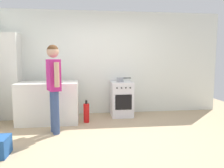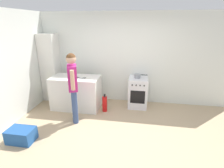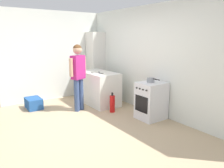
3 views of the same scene
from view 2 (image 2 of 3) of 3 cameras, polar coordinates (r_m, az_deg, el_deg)
The scene contains 13 objects.
ground_plane at distance 3.87m, azimuth 2.08°, elevation -17.01°, with size 8.00×8.00×0.00m, color tan.
back_wall at distance 5.15m, azimuth 5.11°, elevation 8.21°, with size 6.00×0.10×2.60m, color silver.
side_wall_left at distance 4.69m, azimuth -30.37°, elevation 4.50°, with size 0.10×3.10×2.60m, color silver.
counter_unit at distance 4.98m, azimuth -11.61°, elevation -2.75°, with size 1.30×0.70×0.90m, color silver.
oven_left at distance 5.03m, azimuth 8.45°, elevation -2.62°, with size 0.52×0.62×0.85m.
pot at distance 4.86m, azimuth 8.33°, elevation 2.60°, with size 0.35×0.17×0.11m.
knife_chef at distance 4.74m, azimuth -10.52°, elevation 2.02°, with size 0.30×0.16×0.01m.
knife_paring at distance 4.61m, azimuth -12.49°, elevation 1.41°, with size 0.21×0.03×0.01m.
knife_bread at distance 4.67m, azimuth -10.42°, elevation 1.75°, with size 0.32×0.21×0.01m.
person at distance 4.08m, azimuth -12.64°, elevation 0.52°, with size 0.31×0.54×1.67m.
fire_extinguisher at distance 4.76m, azimuth -2.40°, elevation -6.47°, with size 0.13×0.13×0.50m.
recycling_crate_lower at distance 4.12m, azimuth -27.51°, elevation -14.60°, with size 0.52×0.36×0.28m, color #235193.
larder_cabinet at distance 5.62m, azimuth -19.40°, elevation 5.00°, with size 0.48×0.44×2.00m, color silver.
Camera 2 is at (0.38, -3.09, 2.30)m, focal length 28.00 mm.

